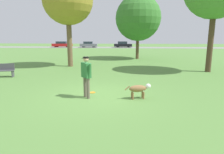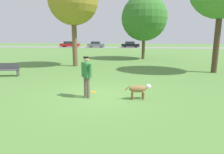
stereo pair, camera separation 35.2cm
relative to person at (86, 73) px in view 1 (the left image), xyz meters
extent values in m
plane|color=#56843D|center=(0.29, 0.26, -1.04)|extent=(120.00, 120.00, 0.00)
cube|color=gray|center=(0.29, 37.73, -1.03)|extent=(120.00, 6.00, 0.01)
cylinder|color=#665B4C|center=(0.09, -0.10, -0.60)|extent=(0.18, 0.18, 0.86)
cylinder|color=#665B4C|center=(-0.09, 0.10, -0.60)|extent=(0.18, 0.18, 0.86)
cube|color=#2D7038|center=(0.00, 0.00, 0.13)|extent=(0.48, 0.51, 0.61)
cylinder|color=#2D7038|center=(0.17, -0.20, 0.13)|extent=(0.21, 0.22, 0.62)
cylinder|color=#2D7038|center=(-0.17, 0.20, 0.13)|extent=(0.21, 0.22, 0.62)
sphere|color=tan|center=(0.00, 0.00, 0.58)|extent=(0.30, 0.30, 0.22)
cylinder|color=black|center=(0.00, 0.00, 0.66)|extent=(0.32, 0.32, 0.06)
ellipsoid|color=olive|center=(2.13, 0.00, -0.60)|extent=(0.79, 0.47, 0.29)
ellipsoid|color=white|center=(2.32, 0.06, -0.65)|extent=(0.21, 0.24, 0.16)
sphere|color=white|center=(2.55, 0.12, -0.52)|extent=(0.26, 0.26, 0.21)
cylinder|color=olive|center=(2.33, 0.14, -0.89)|extent=(0.09, 0.09, 0.29)
cylinder|color=olive|center=(2.37, -0.01, -0.89)|extent=(0.09, 0.09, 0.29)
cylinder|color=olive|center=(1.89, 0.02, -0.89)|extent=(0.09, 0.09, 0.29)
cylinder|color=olive|center=(1.93, -0.13, -0.89)|extent=(0.09, 0.09, 0.29)
cylinder|color=olive|center=(1.69, -0.11, -0.56)|extent=(0.22, 0.10, 0.19)
cylinder|color=orange|center=(0.11, 0.75, -1.03)|extent=(0.26, 0.26, 0.02)
torus|color=orange|center=(0.11, 0.75, -1.03)|extent=(0.26, 0.26, 0.02)
cylinder|color=brown|center=(2.85, 14.90, 0.27)|extent=(0.34, 0.34, 2.62)
sphere|color=#38752D|center=(2.85, 14.90, 3.44)|extent=(4.97, 4.97, 4.97)
cylinder|color=#4C3826|center=(7.55, 6.79, 1.06)|extent=(0.38, 0.38, 4.19)
cylinder|color=brown|center=(-3.14, 8.69, 0.92)|extent=(0.42, 0.42, 3.92)
cube|color=red|center=(-13.31, 37.91, -0.51)|extent=(4.53, 1.87, 0.61)
cube|color=#232D38|center=(-13.44, 37.91, 0.04)|extent=(2.38, 1.55, 0.50)
cylinder|color=black|center=(-12.00, 38.70, -0.72)|extent=(0.63, 0.22, 0.63)
cylinder|color=black|center=(-11.94, 37.23, -0.72)|extent=(0.63, 0.22, 0.63)
cylinder|color=black|center=(-14.68, 38.59, -0.72)|extent=(0.63, 0.22, 0.63)
cylinder|color=black|center=(-14.62, 37.13, -0.72)|extent=(0.63, 0.22, 0.63)
cube|color=slate|center=(-6.99, 37.53, -0.51)|extent=(3.92, 1.84, 0.62)
cube|color=#232D38|center=(-7.10, 37.52, 0.04)|extent=(2.06, 1.53, 0.49)
cylinder|color=black|center=(-5.86, 38.29, -0.73)|extent=(0.62, 0.22, 0.62)
cylinder|color=black|center=(-5.81, 36.85, -0.73)|extent=(0.62, 0.22, 0.62)
cylinder|color=black|center=(-8.17, 38.21, -0.73)|extent=(0.62, 0.22, 0.62)
cylinder|color=black|center=(-8.12, 36.76, -0.73)|extent=(0.62, 0.22, 0.62)
cube|color=black|center=(0.81, 38.02, -0.53)|extent=(4.05, 1.90, 0.59)
cube|color=#232D38|center=(0.69, 38.02, 0.04)|extent=(2.12, 1.61, 0.56)
cylinder|color=black|center=(2.01, 38.84, -0.74)|extent=(0.60, 0.21, 0.60)
cylinder|color=black|center=(2.03, 37.25, -0.74)|extent=(0.60, 0.21, 0.60)
cylinder|color=black|center=(-0.40, 38.80, -0.74)|extent=(0.60, 0.21, 0.60)
cylinder|color=black|center=(-0.38, 37.21, -0.74)|extent=(0.60, 0.21, 0.60)
cube|color=#47474C|center=(-6.13, 3.81, -0.62)|extent=(1.45, 0.71, 0.05)
cube|color=#47474C|center=(-6.17, 3.98, -0.40)|extent=(1.37, 0.37, 0.40)
cube|color=#47474C|center=(-5.52, 3.95, -0.84)|extent=(0.14, 0.36, 0.39)
camera|label=1|loc=(1.64, -7.96, 1.50)|focal=32.00mm
camera|label=2|loc=(2.00, -7.92, 1.50)|focal=32.00mm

